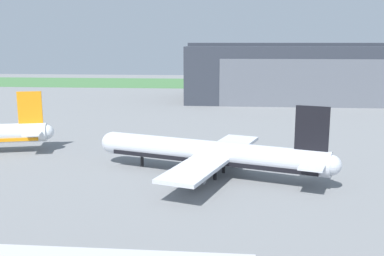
% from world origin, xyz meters
% --- Properties ---
extents(ground_plane, '(440.00, 440.00, 0.00)m').
position_xyz_m(ground_plane, '(0.00, 0.00, 0.00)').
color(ground_plane, slate).
extents(grass_field_strip, '(440.00, 56.00, 0.08)m').
position_xyz_m(grass_field_strip, '(0.00, 162.58, 0.04)').
color(grass_field_strip, '#447542').
rests_on(grass_field_strip, ground_plane).
extents(maintenance_hangar, '(101.57, 38.61, 21.24)m').
position_xyz_m(maintenance_hangar, '(22.73, 96.42, 10.16)').
color(maintenance_hangar, '#2D333D').
rests_on(maintenance_hangar, ground_plane).
extents(airliner_near_right, '(39.39, 32.26, 12.40)m').
position_xyz_m(airliner_near_right, '(-15.09, -2.54, 3.66)').
color(airliner_near_right, silver).
rests_on(airliner_near_right, ground_plane).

